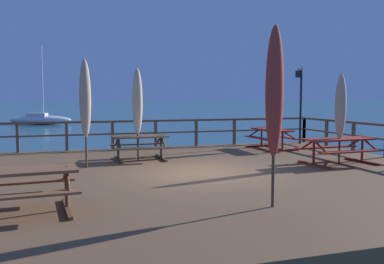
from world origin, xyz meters
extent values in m
plane|color=#2D5B6B|center=(0.00, 0.00, 0.00)|extent=(600.00, 600.00, 0.00)
cube|color=brown|center=(0.00, 0.00, 0.36)|extent=(13.72, 11.60, 0.73)
cube|color=brown|center=(0.00, 5.65, 1.78)|extent=(13.42, 0.09, 0.08)
cube|color=brown|center=(0.00, 5.65, 1.31)|extent=(13.42, 0.07, 0.06)
cube|color=brown|center=(-5.03, 5.65, 1.25)|extent=(0.10, 0.10, 1.05)
cube|color=brown|center=(-3.36, 5.65, 1.25)|extent=(0.10, 0.10, 1.05)
cube|color=brown|center=(-1.68, 5.65, 1.25)|extent=(0.10, 0.10, 1.05)
cube|color=brown|center=(0.00, 5.65, 1.25)|extent=(0.10, 0.10, 1.05)
cube|color=brown|center=(1.68, 5.65, 1.25)|extent=(0.10, 0.10, 1.05)
cube|color=brown|center=(3.36, 5.65, 1.25)|extent=(0.10, 0.10, 1.05)
cube|color=brown|center=(5.03, 5.65, 1.25)|extent=(0.10, 0.10, 1.05)
cube|color=brown|center=(6.71, 5.65, 1.25)|extent=(0.10, 0.10, 1.05)
cube|color=brown|center=(6.71, 2.42, 1.25)|extent=(0.10, 0.10, 1.05)
cube|color=brown|center=(6.71, 4.04, 1.25)|extent=(0.10, 0.10, 1.05)
cube|color=brown|center=(6.71, 5.65, 1.25)|extent=(0.10, 0.10, 1.05)
cube|color=maroon|center=(4.12, 3.84, 1.47)|extent=(0.84, 1.92, 0.05)
cube|color=maroon|center=(4.68, 3.86, 1.17)|extent=(0.36, 1.90, 0.04)
cube|color=maroon|center=(3.56, 3.81, 1.17)|extent=(0.36, 1.90, 0.04)
cube|color=maroon|center=(4.15, 3.08, 0.76)|extent=(1.40, 0.14, 0.06)
cylinder|color=maroon|center=(4.15, 3.08, 1.10)|extent=(0.07, 0.07, 0.74)
cylinder|color=maroon|center=(4.43, 3.09, 1.32)|extent=(0.63, 0.08, 0.37)
cylinder|color=maroon|center=(3.87, 3.06, 1.32)|extent=(0.63, 0.08, 0.37)
cube|color=maroon|center=(4.08, 4.60, 0.76)|extent=(1.40, 0.14, 0.06)
cylinder|color=maroon|center=(4.08, 4.60, 1.10)|extent=(0.07, 0.07, 0.74)
cylinder|color=maroon|center=(4.36, 4.61, 1.32)|extent=(0.63, 0.08, 0.37)
cylinder|color=maroon|center=(3.80, 4.59, 1.32)|extent=(0.63, 0.08, 0.37)
cube|color=brown|center=(-1.17, 2.65, 1.47)|extent=(1.73, 0.77, 0.05)
cube|color=brown|center=(-1.17, 2.09, 1.17)|extent=(1.73, 0.29, 0.04)
cube|color=brown|center=(-1.16, 3.21, 1.17)|extent=(1.73, 0.29, 0.04)
cube|color=#432F1F|center=(-1.85, 2.66, 0.76)|extent=(0.09, 1.40, 0.06)
cylinder|color=#432F1F|center=(-1.85, 2.66, 1.10)|extent=(0.07, 0.07, 0.74)
cylinder|color=#432F1F|center=(-1.85, 2.38, 1.32)|extent=(0.06, 0.63, 0.37)
cylinder|color=#432F1F|center=(-1.85, 2.94, 1.32)|extent=(0.06, 0.63, 0.37)
cube|color=#432F1F|center=(-0.48, 2.65, 0.76)|extent=(0.09, 1.40, 0.06)
cylinder|color=#432F1F|center=(-0.48, 2.65, 1.10)|extent=(0.07, 0.07, 0.74)
cylinder|color=#432F1F|center=(-0.48, 2.37, 1.32)|extent=(0.06, 0.63, 0.37)
cylinder|color=#432F1F|center=(-0.48, 2.93, 1.32)|extent=(0.06, 0.63, 0.37)
cube|color=brown|center=(-4.12, -2.72, 1.47)|extent=(1.82, 0.88, 0.05)
cube|color=brown|center=(-4.09, -3.27, 1.17)|extent=(1.79, 0.40, 0.04)
cube|color=brown|center=(-4.16, -2.16, 1.17)|extent=(1.79, 0.40, 0.04)
cube|color=brown|center=(-3.42, -2.67, 0.76)|extent=(0.18, 1.40, 0.06)
cylinder|color=brown|center=(-3.42, -2.67, 1.10)|extent=(0.07, 0.07, 0.74)
cylinder|color=brown|center=(-3.40, -2.95, 1.32)|extent=(0.10, 0.63, 0.37)
cylinder|color=brown|center=(-3.44, -2.39, 1.32)|extent=(0.10, 0.63, 0.37)
cube|color=maroon|center=(4.31, 0.09, 1.47)|extent=(2.18, 0.89, 0.05)
cube|color=maroon|center=(4.35, -0.47, 1.17)|extent=(2.15, 0.41, 0.04)
cube|color=maroon|center=(4.28, 0.65, 1.17)|extent=(2.15, 0.41, 0.04)
cube|color=maroon|center=(3.42, 0.04, 0.76)|extent=(0.16, 1.40, 0.06)
cylinder|color=maroon|center=(3.42, 0.04, 1.10)|extent=(0.07, 0.07, 0.74)
cylinder|color=maroon|center=(3.44, -0.24, 1.32)|extent=(0.09, 0.63, 0.37)
cylinder|color=maroon|center=(3.41, 0.32, 1.32)|extent=(0.09, 0.63, 0.37)
cube|color=maroon|center=(5.20, 0.15, 0.76)|extent=(0.16, 1.40, 0.06)
cylinder|color=maroon|center=(5.20, 0.15, 1.10)|extent=(0.07, 0.07, 0.74)
cylinder|color=maroon|center=(5.22, -0.13, 1.32)|extent=(0.09, 0.63, 0.37)
cylinder|color=maroon|center=(5.18, 0.43, 1.32)|extent=(0.09, 0.63, 0.37)
cylinder|color=#4C3828|center=(4.14, 3.82, 2.10)|extent=(0.06, 0.06, 2.73)
ellipsoid|color=#A33328|center=(4.14, 3.82, 2.58)|extent=(0.32, 0.32, 2.08)
cylinder|color=maroon|center=(4.14, 3.82, 2.42)|extent=(0.21, 0.21, 0.05)
cone|color=#4C3828|center=(4.14, 3.82, 3.53)|extent=(0.10, 0.10, 0.14)
cylinder|color=#4C3828|center=(-1.24, 2.60, 2.09)|extent=(0.06, 0.06, 2.72)
ellipsoid|color=#CCB793|center=(-1.24, 2.60, 2.57)|extent=(0.32, 0.32, 2.07)
cylinder|color=#7A6E58|center=(-1.24, 2.60, 2.42)|extent=(0.21, 0.21, 0.05)
cone|color=#4C3828|center=(-1.24, 2.60, 3.52)|extent=(0.10, 0.10, 0.14)
cylinder|color=#4C3828|center=(-2.86, 1.67, 2.16)|extent=(0.06, 0.06, 2.87)
ellipsoid|color=tan|center=(-2.86, 1.67, 2.67)|extent=(0.32, 0.32, 2.18)
cylinder|color=#71614F|center=(-2.86, 1.67, 2.51)|extent=(0.21, 0.21, 0.05)
cone|color=#4C3828|center=(-2.86, 1.67, 3.67)|extent=(0.10, 0.10, 0.14)
cylinder|color=#4C3828|center=(4.32, 0.07, 1.98)|extent=(0.06, 0.06, 2.51)
ellipsoid|color=tan|center=(4.32, 0.07, 2.43)|extent=(0.32, 0.32, 1.91)
cylinder|color=#71614F|center=(4.32, 0.07, 2.28)|extent=(0.21, 0.21, 0.05)
cone|color=#4C3828|center=(4.32, 0.07, 3.31)|extent=(0.10, 0.10, 0.14)
cylinder|color=#4C3828|center=(0.13, -3.58, 2.26)|extent=(0.06, 0.06, 3.07)
ellipsoid|color=#A33328|center=(0.13, -3.58, 2.81)|extent=(0.32, 0.32, 2.33)
cylinder|color=maroon|center=(0.13, -3.58, 2.63)|extent=(0.21, 0.21, 0.05)
cone|color=#4C3828|center=(0.13, -3.58, 3.87)|extent=(0.10, 0.10, 0.14)
cylinder|color=black|center=(6.16, 5.10, 2.33)|extent=(0.09, 0.09, 3.20)
cylinder|color=black|center=(5.97, 4.90, 3.85)|extent=(0.42, 0.44, 0.06)
cube|color=black|center=(5.78, 4.70, 3.65)|extent=(0.20, 0.20, 0.28)
sphere|color=#F4E08C|center=(5.78, 4.70, 3.65)|extent=(0.14, 0.14, 0.14)
ellipsoid|color=silver|center=(-5.64, 32.87, 0.45)|extent=(6.23, 3.23, 0.90)
cube|color=silver|center=(-5.93, 32.95, 0.95)|extent=(2.03, 1.54, 0.36)
cylinder|color=silver|center=(-5.36, 32.79, 4.22)|extent=(0.10, 0.10, 7.00)
camera|label=1|loc=(-3.44, -10.08, 2.71)|focal=38.29mm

